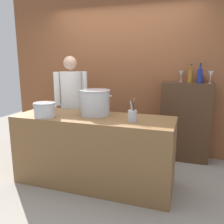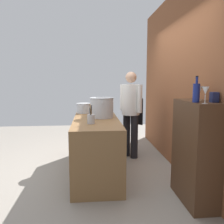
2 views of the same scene
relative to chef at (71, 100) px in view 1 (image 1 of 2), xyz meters
name	(u,v)px [view 1 (image 1 of 2)]	position (x,y,z in m)	size (l,w,h in m)	color
ground_plane	(94,182)	(0.67, -0.69, -0.96)	(8.00, 8.00, 0.00)	gray
brick_back_panel	(124,66)	(0.67, 0.71, 0.54)	(4.40, 0.10, 3.00)	brown
prep_counter	(94,150)	(0.67, -0.69, -0.51)	(2.02, 0.70, 0.90)	brown
bar_cabinet	(185,122)	(1.76, 0.50, -0.33)	(0.76, 0.32, 1.26)	#472D1C
chef	(71,100)	(0.00, 0.00, 0.00)	(0.45, 0.42, 1.66)	black
stockpot_large	(95,103)	(0.66, -0.59, 0.10)	(0.45, 0.39, 0.32)	#B7BABF
stockpot_small	(45,110)	(0.11, -0.90, 0.03)	(0.33, 0.27, 0.18)	#B7BABF
utensil_crock	(132,115)	(1.20, -0.77, 0.01)	(0.10, 0.10, 0.27)	#B7BABF
wine_bottle_amber	(191,76)	(1.79, 0.46, 0.40)	(0.07, 0.07, 0.28)	#8C5919
wine_bottle_cobalt	(200,76)	(1.93, 0.40, 0.41)	(0.08, 0.08, 0.29)	navy
wine_glass_wide	(181,74)	(1.65, 0.56, 0.42)	(0.08, 0.08, 0.17)	silver
wine_glass_short	(211,74)	(2.07, 0.43, 0.43)	(0.07, 0.07, 0.18)	silver
spice_tin_navy	(200,78)	(1.94, 0.60, 0.35)	(0.08, 0.08, 0.11)	navy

